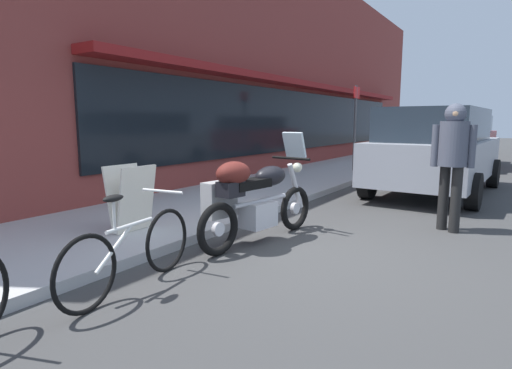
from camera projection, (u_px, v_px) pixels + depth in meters
ground_plane at (311, 249)px, 5.03m from camera, size 80.00×80.00×0.00m
storefront_building at (304, 70)px, 13.53m from camera, size 24.28×0.90×6.52m
sidewalk_curb at (353, 166)px, 13.93m from camera, size 30.00×2.68×0.12m
touring_motorcycle at (252, 197)px, 5.18m from camera, size 2.14×0.85×1.39m
parked_bicycle at (131, 252)px, 3.76m from camera, size 1.69×0.48×0.92m
parked_minivan at (437, 149)px, 8.80m from camera, size 4.76×2.28×1.80m
pedestrian_walking at (453, 152)px, 5.69m from camera, size 0.42×0.56×1.78m
sandwich_board_sign at (131, 198)px, 5.36m from camera, size 0.55×0.40×0.85m
parking_sign_pole at (355, 121)px, 11.86m from camera, size 0.44×0.07×2.42m
parked_car_down_block at (461, 139)px, 14.26m from camera, size 4.59×2.10×1.73m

